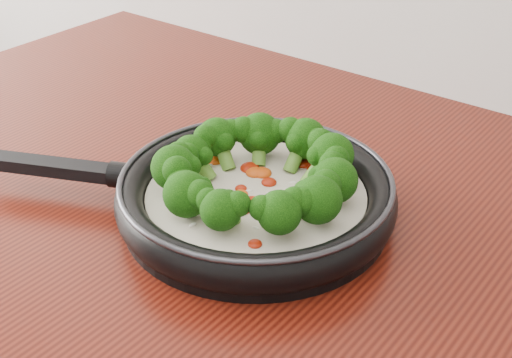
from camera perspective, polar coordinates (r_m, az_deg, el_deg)
The scene contains 1 object.
skillet at distance 0.78m, azimuth -0.10°, elevation -0.89°, with size 0.51×0.41×0.09m.
Camera 1 is at (0.28, 0.53, 1.35)m, focal length 49.13 mm.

